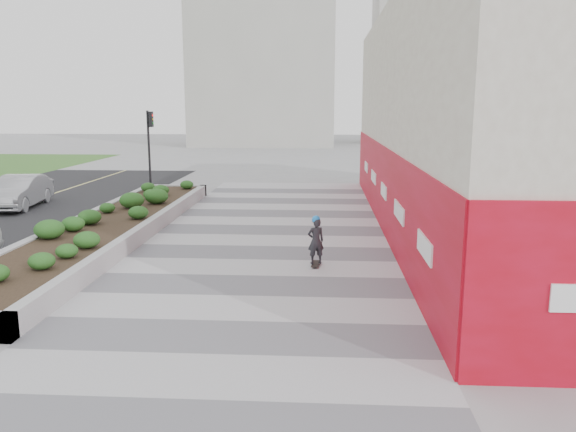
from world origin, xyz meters
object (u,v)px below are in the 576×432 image
skateboarder (316,241)px  traffic_signal_near (150,139)px  car_silver (19,192)px  planter (110,224)px

skateboarder → traffic_signal_near: bearing=127.4°
skateboarder → car_silver: 15.64m
traffic_signal_near → planter: bearing=-80.7°
skateboarder → car_silver: bearing=152.0°
car_silver → planter: bearing=-47.2°
car_silver → skateboarder: bearing=-39.6°
traffic_signal_near → skateboarder: traffic_signal_near is taller
planter → car_silver: size_ratio=4.16×
planter → skateboarder: bearing=-25.2°
planter → traffic_signal_near: bearing=99.3°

